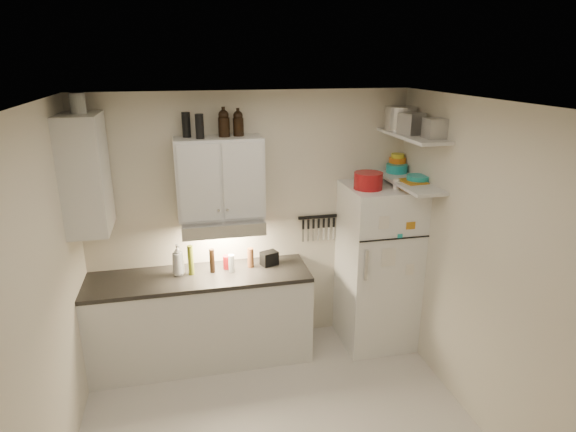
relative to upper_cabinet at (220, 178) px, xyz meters
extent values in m
cube|color=white|center=(0.30, -1.33, 0.78)|extent=(3.20, 3.00, 0.02)
cube|color=beige|center=(0.30, 0.18, -0.53)|extent=(3.20, 0.02, 2.60)
cube|color=beige|center=(-1.31, -1.33, -0.53)|extent=(0.02, 3.00, 2.60)
cube|color=beige|center=(1.91, -1.33, -0.53)|extent=(0.02, 3.00, 2.60)
cube|color=silver|center=(-0.25, -0.14, -1.39)|extent=(2.10, 0.60, 0.88)
cube|color=black|center=(-0.25, -0.14, -0.93)|extent=(2.10, 0.62, 0.04)
cube|color=silver|center=(0.00, 0.00, 0.00)|extent=(0.80, 0.33, 0.75)
cube|color=silver|center=(-1.14, -0.14, 0.12)|extent=(0.33, 0.55, 1.00)
cube|color=silver|center=(0.00, -0.06, -0.44)|extent=(0.76, 0.46, 0.12)
cube|color=white|center=(1.55, -0.18, -0.98)|extent=(0.70, 0.68, 1.70)
cube|color=silver|center=(1.75, -0.31, 0.38)|extent=(0.30, 0.95, 0.03)
cube|color=silver|center=(1.75, -0.31, -0.07)|extent=(0.30, 0.95, 0.03)
cube|color=black|center=(1.00, 0.15, -0.51)|extent=(0.42, 0.02, 0.03)
cylinder|color=maroon|center=(1.37, -0.24, -0.05)|extent=(0.34, 0.34, 0.16)
cube|color=#B67516|center=(1.77, -0.36, -0.08)|extent=(0.23, 0.27, 0.09)
cylinder|color=silver|center=(1.62, -0.31, -0.08)|extent=(0.06, 0.06, 0.10)
cylinder|color=silver|center=(1.76, -0.03, 0.50)|extent=(0.34, 0.34, 0.22)
cube|color=#AAAAAD|center=(1.73, -0.32, 0.49)|extent=(0.24, 0.23, 0.19)
cube|color=#AAAAAD|center=(1.82, -0.57, 0.48)|extent=(0.18, 0.18, 0.17)
cylinder|color=teal|center=(1.78, 0.03, -0.01)|extent=(0.21, 0.21, 0.09)
cylinder|color=orange|center=(1.82, 0.10, 0.06)|extent=(0.17, 0.17, 0.05)
cylinder|color=gold|center=(1.82, 0.10, 0.11)|extent=(0.13, 0.13, 0.04)
cylinder|color=teal|center=(1.83, -0.34, -0.02)|extent=(0.27, 0.27, 0.05)
cylinder|color=black|center=(-0.16, -0.05, 0.48)|extent=(0.09, 0.09, 0.22)
cylinder|color=black|center=(-0.27, 0.06, 0.49)|extent=(0.09, 0.09, 0.22)
cylinder|color=silver|center=(-1.12, -0.14, 0.71)|extent=(0.16, 0.16, 0.17)
imported|color=silver|center=(-0.43, -0.08, -0.74)|extent=(0.16, 0.16, 0.34)
cylinder|color=brown|center=(0.26, -0.06, -0.81)|extent=(0.08, 0.08, 0.20)
cylinder|color=olive|center=(-0.32, -0.10, -0.76)|extent=(0.07, 0.07, 0.29)
cylinder|color=black|center=(-0.12, -0.10, -0.79)|extent=(0.06, 0.06, 0.24)
cylinder|color=silver|center=(0.06, -0.12, -0.82)|extent=(0.07, 0.07, 0.17)
cylinder|color=maroon|center=(0.02, -0.05, -0.84)|extent=(0.09, 0.09, 0.13)
cube|color=black|center=(0.45, -0.04, -0.84)|extent=(0.19, 0.16, 0.14)
camera|label=1|loc=(-0.34, -4.38, 1.06)|focal=30.00mm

